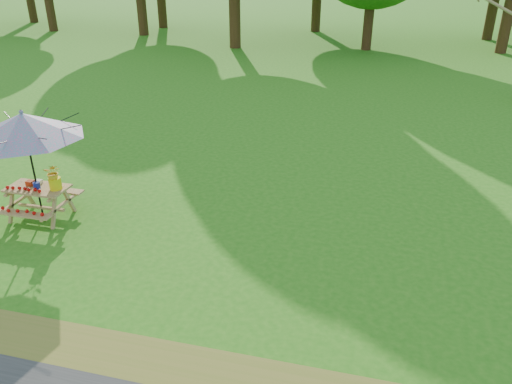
# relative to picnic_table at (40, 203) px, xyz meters

# --- Properties ---
(ground) EXTENTS (120.00, 120.00, 0.00)m
(ground) POSITION_rel_picnic_table_xyz_m (1.77, -0.50, -0.33)
(ground) COLOR #266E15
(ground) RESTS_ON ground
(drygrass_strip) EXTENTS (120.00, 1.20, 0.01)m
(drygrass_strip) POSITION_rel_picnic_table_xyz_m (1.77, -3.30, -0.32)
(drygrass_strip) COLOR olive
(drygrass_strip) RESTS_ON ground
(picnic_table) EXTENTS (1.20, 1.32, 0.67)m
(picnic_table) POSITION_rel_picnic_table_xyz_m (0.00, 0.00, 0.00)
(picnic_table) COLOR #A16F49
(picnic_table) RESTS_ON ground
(patio_umbrella) EXTENTS (2.60, 2.60, 2.25)m
(patio_umbrella) POSITION_rel_picnic_table_xyz_m (0.00, 0.00, 1.62)
(patio_umbrella) COLOR black
(patio_umbrella) RESTS_ON ground
(produce_bins) EXTENTS (0.35, 0.34, 0.13)m
(produce_bins) POSITION_rel_picnic_table_xyz_m (-0.06, 0.04, 0.40)
(produce_bins) COLOR #A92D0D
(produce_bins) RESTS_ON picnic_table
(tomatoes_row) EXTENTS (0.77, 0.13, 0.07)m
(tomatoes_row) POSITION_rel_picnic_table_xyz_m (-0.15, -0.18, 0.38)
(tomatoes_row) COLOR #C00A06
(tomatoes_row) RESTS_ON picnic_table
(flower_bucket) EXTENTS (0.39, 0.37, 0.53)m
(flower_bucket) POSITION_rel_picnic_table_xyz_m (0.42, 0.03, 0.63)
(flower_bucket) COLOR yellow
(flower_bucket) RESTS_ON picnic_table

